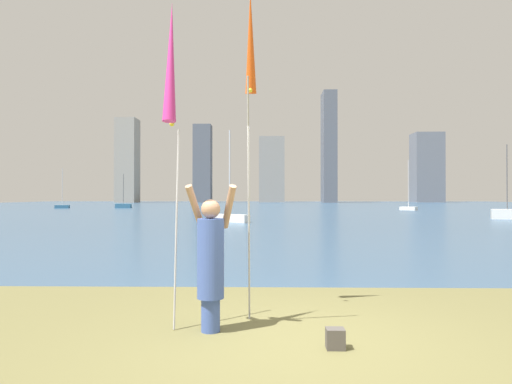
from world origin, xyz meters
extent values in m
cube|color=#335170|center=(0.00, 61.51, -0.06)|extent=(120.00, 116.99, 0.12)
cube|color=#33301C|center=(0.00, 3.01, -0.02)|extent=(120.00, 0.70, 0.02)
cylinder|color=#3F59A5|center=(-0.96, 0.35, 0.20)|extent=(0.23, 0.23, 0.40)
cylinder|color=#3F59A5|center=(-0.96, 0.35, 0.89)|extent=(0.33, 0.33, 0.97)
sphere|color=tan|center=(-0.96, 0.35, 1.49)|extent=(0.23, 0.23, 0.23)
cylinder|color=tan|center=(-1.17, 0.49, 1.51)|extent=(0.24, 0.37, 0.56)
cylinder|color=tan|center=(-0.75, 0.49, 1.51)|extent=(0.24, 0.37, 0.56)
cylinder|color=#B2B2B7|center=(-1.42, 0.54, 1.26)|extent=(0.02, 0.30, 2.50)
cone|color=#D83399|center=(-1.42, 0.18, 3.25)|extent=(0.16, 0.32, 1.48)
sphere|color=yellow|center=(-1.42, 0.26, 2.51)|extent=(0.06, 0.06, 0.06)
cylinder|color=#B2B2B7|center=(-0.50, 0.54, 1.55)|extent=(0.02, 0.60, 3.06)
cone|color=#F25919|center=(-0.50, 1.25, 3.82)|extent=(0.16, 0.42, 1.43)
sphere|color=yellow|center=(-0.50, 1.12, 3.11)|extent=(0.06, 0.06, 0.06)
cube|color=#4C4742|center=(0.46, -0.24, 0.11)|extent=(0.20, 0.17, 0.22)
cube|color=silver|center=(15.55, 45.50, 0.19)|extent=(1.97, 1.80, 0.39)
cylinder|color=silver|center=(15.55, 45.50, 2.99)|extent=(0.06, 0.06, 5.21)
cube|color=#2D6084|center=(-18.77, 53.39, 0.28)|extent=(2.02, 0.88, 0.55)
cylinder|color=#47474C|center=(-18.77, 53.39, 2.50)|extent=(0.06, 0.06, 3.89)
cube|color=white|center=(-2.51, 22.85, 0.24)|extent=(2.61, 2.14, 0.47)
cylinder|color=silver|center=(-2.51, 22.85, 3.08)|extent=(0.08, 0.08, 5.21)
cube|color=silver|center=(16.47, 26.69, 0.34)|extent=(2.16, 1.54, 0.68)
cylinder|color=#47474C|center=(16.47, 26.69, 2.93)|extent=(0.06, 0.06, 4.50)
cube|color=#2D6084|center=(-26.28, 52.25, 0.20)|extent=(1.80, 1.00, 0.39)
cylinder|color=silver|center=(-26.28, 52.25, 2.74)|extent=(0.06, 0.06, 4.70)
cube|color=gray|center=(-32.24, 98.98, 9.67)|extent=(4.61, 5.11, 19.34)
cube|color=#565B66|center=(-15.16, 101.60, 9.13)|extent=(4.14, 4.08, 18.27)
cube|color=gray|center=(1.17, 103.71, 7.83)|extent=(6.03, 3.54, 15.67)
cube|color=#565B66|center=(14.31, 99.82, 12.71)|extent=(3.04, 6.30, 25.42)
cube|color=slate|center=(38.04, 103.36, 8.20)|extent=(6.63, 5.59, 16.41)
camera|label=1|loc=(-0.29, -5.15, 1.65)|focal=31.87mm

